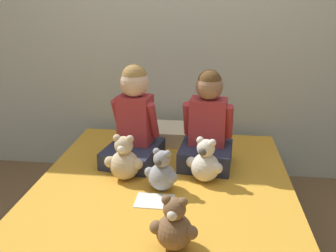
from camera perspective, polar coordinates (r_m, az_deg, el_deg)
name	(u,v)px	position (r m, az deg, el deg)	size (l,w,h in m)	color
ground_plane	(161,251)	(2.27, -1.07, -19.42)	(14.00, 14.00, 0.00)	brown
wall_behind_bed	(180,23)	(2.84, 1.88, 16.26)	(8.00, 0.06, 2.50)	beige
bed	(161,223)	(2.15, -1.11, -15.35)	(1.52, 1.93, 0.40)	#2D2D33
child_on_left	(134,121)	(2.34, -5.44, 0.79)	(0.39, 0.45, 0.64)	#282D47
child_on_right	(207,127)	(2.29, 6.33, -0.17)	(0.36, 0.36, 0.62)	#282D47
teddy_bear_held_by_left_child	(124,161)	(2.15, -7.03, -5.53)	(0.24, 0.18, 0.28)	#D1B78E
teddy_bear_held_by_right_child	(205,163)	(2.12, 5.99, -5.92)	(0.22, 0.17, 0.27)	silver
teddy_bear_between_children	(162,173)	(2.03, -0.98, -7.51)	(0.20, 0.16, 0.25)	#939399
teddy_bear_at_foot_of_bed	(174,227)	(1.60, 1.01, -15.83)	(0.21, 0.16, 0.26)	brown
pillow_at_headboard	(175,134)	(2.71, 1.10, -1.26)	(0.59, 0.31, 0.11)	beige
sign_card	(155,201)	(1.97, -2.12, -11.92)	(0.21, 0.15, 0.00)	white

